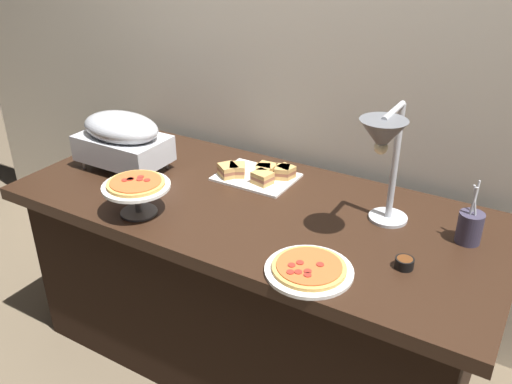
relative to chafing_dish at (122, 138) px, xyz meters
name	(u,v)px	position (x,y,z in m)	size (l,w,h in m)	color
ground_plane	(253,351)	(0.64, 0.01, -0.90)	(8.00, 8.00, 0.00)	brown
back_wall	(314,61)	(0.64, 0.51, 0.30)	(4.40, 0.04, 2.40)	beige
buffet_table	(253,281)	(0.64, 0.01, -0.52)	(1.90, 0.84, 0.76)	black
chafing_dish	(122,138)	(0.00, 0.00, 0.00)	(0.38, 0.24, 0.25)	#B7BABF
heat_lamp	(384,145)	(1.13, 0.01, 0.20)	(0.15, 0.33, 0.45)	#B7BABF
pizza_plate_front	(309,269)	(1.02, -0.29, -0.13)	(0.28, 0.28, 0.03)	white
pizza_plate_center	(136,188)	(0.32, -0.27, -0.04)	(0.25, 0.25, 0.14)	#595B60
sandwich_platter	(258,174)	(0.55, 0.20, -0.12)	(0.32, 0.24, 0.06)	white
sauce_cup_near	(404,263)	(1.27, -0.11, -0.12)	(0.06, 0.06, 0.03)	black
utensil_holder	(470,227)	(1.41, 0.15, -0.08)	(0.08, 0.08, 0.22)	#383347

